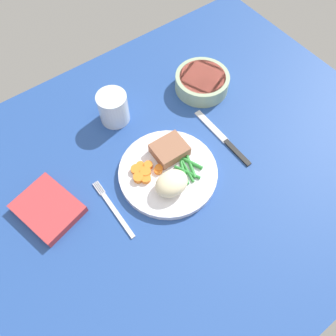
{
  "coord_description": "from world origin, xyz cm",
  "views": [
    {
      "loc": [
        -22.45,
        -30.68,
        72.0
      ],
      "look_at": [
        0.12,
        0.16,
        4.6
      ],
      "focal_mm": 35.38,
      "sensor_mm": 36.0,
      "label": 1
    }
  ],
  "objects": [
    {
      "name": "dining_table",
      "position": [
        0.0,
        0.0,
        1.0
      ],
      "size": [
        120.0,
        90.0,
        2.0
      ],
      "color": "#234793",
      "rests_on": "ground"
    },
    {
      "name": "dinner_plate",
      "position": [
        0.12,
        0.16,
        2.8
      ],
      "size": [
        23.58,
        23.58,
        1.6
      ],
      "primitive_type": "cylinder",
      "color": "white",
      "rests_on": "dining_table"
    },
    {
      "name": "meat_portion",
      "position": [
        3.3,
        3.87,
        4.98
      ],
      "size": [
        8.16,
        6.97,
        2.77
      ],
      "primitive_type": "cube",
      "rotation": [
        0.0,
        0.0,
        -0.03
      ],
      "color": "#936047",
      "rests_on": "dinner_plate"
    },
    {
      "name": "mashed_potatoes",
      "position": [
        -2.01,
        -4.09,
        5.84
      ],
      "size": [
        7.86,
        6.25,
        4.49
      ],
      "primitive_type": "ellipsoid",
      "color": "beige",
      "rests_on": "dinner_plate"
    },
    {
      "name": "carrot_slices",
      "position": [
        -4.7,
        2.72,
        4.16
      ],
      "size": [
        7.42,
        5.93,
        1.26
      ],
      "color": "orange",
      "rests_on": "dinner_plate"
    },
    {
      "name": "green_beans",
      "position": [
        4.11,
        -2.24,
        3.98
      ],
      "size": [
        6.76,
        8.53,
        0.89
      ],
      "color": "#2D8C38",
      "rests_on": "dinner_plate"
    },
    {
      "name": "fork",
      "position": [
        -15.36,
        -0.1,
        2.2
      ],
      "size": [
        1.44,
        16.6,
        0.4
      ],
      "rotation": [
        0.0,
        0.0,
        -0.08
      ],
      "color": "silver",
      "rests_on": "dining_table"
    },
    {
      "name": "knife",
      "position": [
        17.44,
        -0.13,
        2.2
      ],
      "size": [
        1.7,
        20.5,
        0.64
      ],
      "rotation": [
        0.0,
        0.0,
        0.04
      ],
      "color": "black",
      "rests_on": "dining_table"
    },
    {
      "name": "water_glass",
      "position": [
        -1.27,
        21.89,
        5.59
      ],
      "size": [
        7.71,
        7.71,
        8.44
      ],
      "color": "silver",
      "rests_on": "dining_table"
    },
    {
      "name": "salad_bowl",
      "position": [
        23.93,
        16.81,
        4.54
      ],
      "size": [
        14.81,
        14.81,
        4.51
      ],
      "color": "#99B28C",
      "rests_on": "dining_table"
    },
    {
      "name": "napkin",
      "position": [
        -27.25,
        8.39,
        3.07
      ],
      "size": [
        14.28,
        16.28,
        2.14
      ],
      "primitive_type": "cube",
      "rotation": [
        0.0,
        0.0,
        0.25
      ],
      "color": "#B2383D",
      "rests_on": "dining_table"
    }
  ]
}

